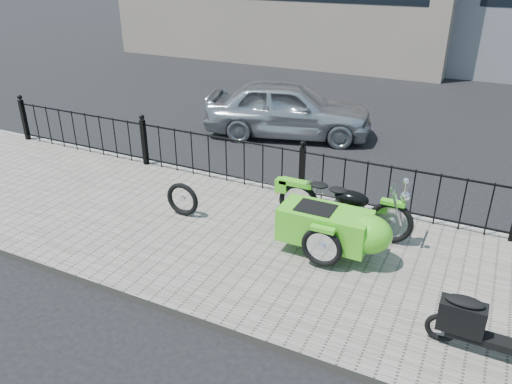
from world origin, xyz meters
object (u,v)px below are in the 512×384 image
at_px(motorcycle_sidecar, 339,224).
at_px(sedan_car, 288,109).
at_px(spare_tire, 182,199).
at_px(scooter, 482,326).

height_order(motorcycle_sidecar, sedan_car, sedan_car).
bearing_deg(motorcycle_sidecar, spare_tire, -178.76).
height_order(spare_tire, sedan_car, sedan_car).
relative_size(scooter, sedan_car, 0.34).
height_order(motorcycle_sidecar, scooter, motorcycle_sidecar).
bearing_deg(sedan_car, spare_tire, 165.94).
relative_size(scooter, spare_tire, 2.30).
relative_size(motorcycle_sidecar, spare_tire, 3.85).
distance_m(spare_tire, sedan_car, 4.88).
bearing_deg(sedan_car, motorcycle_sidecar, -165.13).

